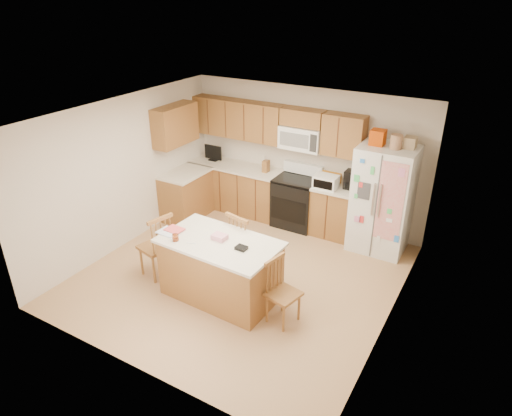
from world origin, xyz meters
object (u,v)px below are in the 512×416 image
Objects in this scene: island at (220,268)px; stove at (296,201)px; windsor_chair_back at (245,246)px; windsor_chair_right at (282,293)px; windsor_chair_left at (157,247)px; refrigerator at (383,198)px.

stove is at bearing 90.42° from island.
windsor_chair_back is 1.15× the size of windsor_chair_right.
windsor_chair_back is (1.14, 0.67, 0.01)m from windsor_chair_left.
stove is 1.88m from windsor_chair_back.
windsor_chair_back is at bearing -130.11° from refrigerator.
windsor_chair_left is at bearing -177.91° from island.
windsor_chair_right is (1.02, -2.57, -0.04)m from stove.
refrigerator reaches higher than windsor_chair_back.
windsor_chair_right is (1.00, -0.05, -0.02)m from island.
island is at bearing 176.96° from windsor_chair_right.
refrigerator is 3.68m from windsor_chair_left.
island reaches higher than windsor_chair_right.
island is (-1.55, -2.45, -0.47)m from refrigerator.
windsor_chair_back is (0.04, -1.88, 0.03)m from stove.
stove is 1.23× the size of windsor_chair_right.
island is 1.91× the size of windsor_chair_right.
stove is 1.07× the size of windsor_chair_back.
windsor_chair_left is (-1.10, -2.56, 0.02)m from stove.
refrigerator reaches higher than stove.
windsor_chair_left is at bearing -113.36° from stove.
stove is at bearing 91.13° from windsor_chair_back.
refrigerator reaches higher than windsor_chair_right.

